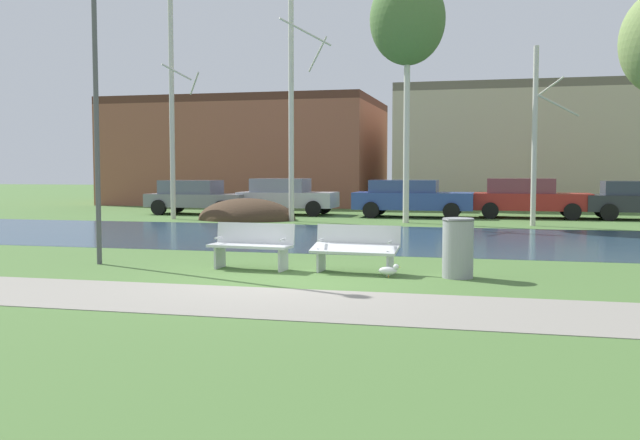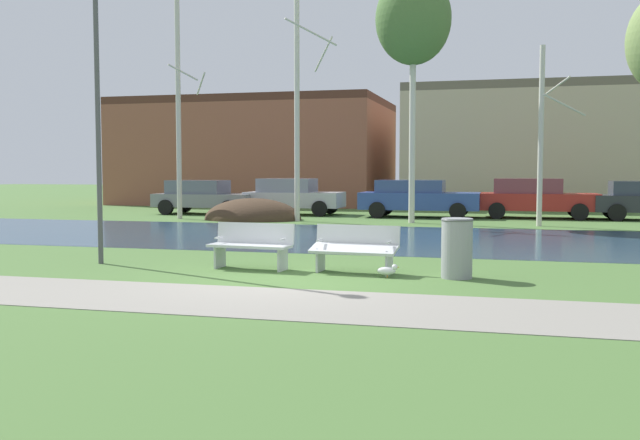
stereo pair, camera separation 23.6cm
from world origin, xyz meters
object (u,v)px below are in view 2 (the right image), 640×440
object	(u,v)px
parked_sedan_second_silver	(292,196)
parked_wagon_fourth_red	(534,197)
bench_left	(251,244)
parked_van_nearest_grey	(203,196)
seagull	(388,270)
trash_bin	(457,247)
parked_hatch_third_blue	(417,197)
streetlamp	(97,69)
bench_right	(355,247)

from	to	relation	value
parked_sedan_second_silver	parked_wagon_fourth_red	distance (m)	9.82
bench_left	parked_van_nearest_grey	distance (m)	17.32
seagull	trash_bin	bearing A→B (deg)	13.27
seagull	parked_hatch_third_blue	xyz separation A→B (m)	(-1.45, 16.12, 0.66)
streetlamp	parked_hatch_third_blue	xyz separation A→B (m)	(4.46, 15.71, -3.09)
bench_left	bench_right	xyz separation A→B (m)	(2.01, 0.00, 0.00)
bench_left	parked_sedan_second_silver	xyz separation A→B (m)	(-4.09, 16.07, 0.33)
parked_van_nearest_grey	trash_bin	bearing A→B (deg)	-52.98
bench_right	parked_sedan_second_silver	distance (m)	17.19
bench_left	parked_sedan_second_silver	bearing A→B (deg)	104.27
parked_van_nearest_grey	parked_wagon_fourth_red	size ratio (longest dim) A/B	0.94
parked_van_nearest_grey	bench_left	bearing A→B (deg)	-62.91
parked_van_nearest_grey	parked_sedan_second_silver	xyz separation A→B (m)	(3.80, 0.66, 0.04)
bench_left	streetlamp	world-z (taller)	streetlamp
streetlamp	seagull	bearing A→B (deg)	-3.97
parked_hatch_third_blue	parked_wagon_fourth_red	world-z (taller)	parked_wagon_fourth_red
trash_bin	streetlamp	bearing A→B (deg)	178.92
parked_van_nearest_grey	parked_wagon_fourth_red	world-z (taller)	parked_wagon_fourth_red
trash_bin	parked_wagon_fourth_red	xyz separation A→B (m)	(1.86, 16.48, 0.27)
streetlamp	parked_van_nearest_grey	distance (m)	16.44
bench_left	seagull	distance (m)	2.75
trash_bin	parked_hatch_third_blue	bearing A→B (deg)	99.41
bench_left	streetlamp	size ratio (longest dim) A/B	0.28
seagull	parked_van_nearest_grey	world-z (taller)	parked_van_nearest_grey
bench_left	trash_bin	xyz separation A→B (m)	(3.87, -0.17, 0.07)
parked_sedan_second_silver	parked_wagon_fourth_red	bearing A→B (deg)	1.43
streetlamp	parked_hatch_third_blue	size ratio (longest dim) A/B	1.25
parked_van_nearest_grey	parked_wagon_fourth_red	distance (m)	13.64
bench_right	seagull	distance (m)	0.88
trash_bin	parked_van_nearest_grey	bearing A→B (deg)	127.02
bench_left	streetlamp	bearing A→B (deg)	-179.41
bench_left	trash_bin	size ratio (longest dim) A/B	1.56
parked_sedan_second_silver	seagull	bearing A→B (deg)	-67.67
trash_bin	seagull	bearing A→B (deg)	-166.73
parked_van_nearest_grey	parked_sedan_second_silver	distance (m)	3.85
seagull	parked_van_nearest_grey	xyz separation A→B (m)	(-10.58, 15.86, 0.63)
bench_left	streetlamp	distance (m)	4.69
parked_sedan_second_silver	streetlamp	bearing A→B (deg)	-86.91
bench_right	trash_bin	bearing A→B (deg)	-5.16
parked_hatch_third_blue	parked_van_nearest_grey	bearing A→B (deg)	-178.36
bench_left	parked_wagon_fourth_red	distance (m)	17.29
bench_right	streetlamp	world-z (taller)	streetlamp
seagull	parked_sedan_second_silver	bearing A→B (deg)	112.33
bench_left	trash_bin	bearing A→B (deg)	-2.48
bench_right	parked_hatch_third_blue	bearing A→B (deg)	92.83
trash_bin	parked_hatch_third_blue	xyz separation A→B (m)	(-2.63, 15.84, 0.25)
trash_bin	seagull	world-z (taller)	trash_bin
seagull	parked_sedan_second_silver	world-z (taller)	parked_sedan_second_silver
seagull	parked_wagon_fourth_red	distance (m)	17.04
seagull	parked_van_nearest_grey	distance (m)	19.07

